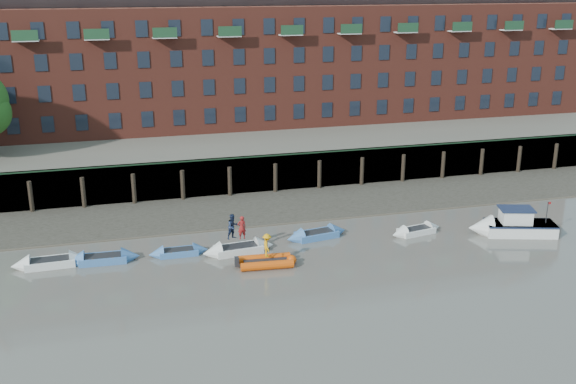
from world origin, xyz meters
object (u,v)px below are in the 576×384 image
object	(u,v)px
motor_launch	(506,226)
rowboat_2	(179,252)
rowboat_1	(103,259)
rowboat_3	(238,249)
rowboat_6	(416,231)
person_rib_crew	(267,245)
person_rower_a	(242,228)
person_rower_b	(233,227)
rowboat_4	(317,235)
rowboat_0	(50,263)
rib_tender	(268,262)

from	to	relation	value
motor_launch	rowboat_2	bearing A→B (deg)	10.99
rowboat_2	rowboat_1	bearing A→B (deg)	179.10
rowboat_3	rowboat_2	bearing A→B (deg)	165.27
rowboat_1	rowboat_6	size ratio (longest dim) A/B	1.10
rowboat_1	person_rib_crew	distance (m)	10.91
person_rower_a	person_rower_b	size ratio (longest dim) A/B	0.94
rowboat_4	rowboat_6	distance (m)	7.39
rowboat_1	rowboat_3	size ratio (longest dim) A/B	0.94
rowboat_2	person_rower_b	distance (m)	4.06
person_rib_crew	rowboat_3	bearing A→B (deg)	33.94
rowboat_1	rowboat_2	size ratio (longest dim) A/B	1.19
rowboat_1	rowboat_0	bearing A→B (deg)	177.92
rowboat_0	rowboat_2	world-z (taller)	rowboat_0
rowboat_0	rib_tender	xyz separation A→B (m)	(13.72, -3.61, 0.03)
rowboat_3	rowboat_4	distance (m)	6.10
rowboat_1	person_rower_a	bearing A→B (deg)	-2.41
person_rower_a	person_rib_crew	xyz separation A→B (m)	(1.15, -2.54, -0.41)
person_rib_crew	motor_launch	bearing A→B (deg)	-82.74
rowboat_4	person_rower_b	xyz separation A→B (m)	(-6.28, -1.01, 1.61)
person_rower_a	person_rower_b	bearing A→B (deg)	-27.47
rowboat_4	rowboat_1	bearing A→B (deg)	172.08
rowboat_3	rowboat_0	bearing A→B (deg)	170.21
rowboat_3	rib_tender	size ratio (longest dim) A/B	1.35
rowboat_2	rowboat_6	size ratio (longest dim) A/B	0.92
motor_launch	rowboat_4	bearing A→B (deg)	4.60
rowboat_1	person_rower_b	xyz separation A→B (m)	(8.63, -0.52, 1.61)
rowboat_4	rib_tender	bearing A→B (deg)	-149.32
rowboat_2	rowboat_4	bearing A→B (deg)	3.23
rowboat_0	rowboat_4	bearing A→B (deg)	-0.96
rowboat_6	person_rower_b	xyz separation A→B (m)	(-13.58, 0.09, 1.64)
rowboat_6	person_rower_b	world-z (taller)	person_rower_b
rowboat_0	person_rower_a	bearing A→B (deg)	-6.14
person_rower_a	person_rib_crew	distance (m)	2.82
rowboat_0	motor_launch	world-z (taller)	motor_launch
motor_launch	person_rower_b	distance (m)	19.96
rowboat_1	rib_tender	world-z (taller)	rowboat_1
rowboat_4	person_rower_a	xyz separation A→B (m)	(-5.70, -1.21, 1.56)
rowboat_4	person_rower_b	bearing A→B (deg)	179.34
rib_tender	rowboat_6	bearing A→B (deg)	17.63
rowboat_0	motor_launch	distance (m)	31.90
rowboat_2	rib_tender	world-z (taller)	rowboat_2
rowboat_0	rowboat_2	bearing A→B (deg)	-3.94
rowboat_1	rib_tender	distance (m)	10.92
rowboat_2	person_rib_crew	size ratio (longest dim) A/B	2.57
rowboat_4	motor_launch	world-z (taller)	motor_launch
rib_tender	person_rower_a	xyz separation A→B (m)	(-1.19, 2.64, 1.52)
rowboat_2	rowboat_6	distance (m)	17.28
rowboat_6	motor_launch	xyz separation A→B (m)	(6.25, -1.79, 0.44)
person_rower_a	person_rower_b	distance (m)	0.61
motor_launch	rib_tender	bearing A→B (deg)	19.68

